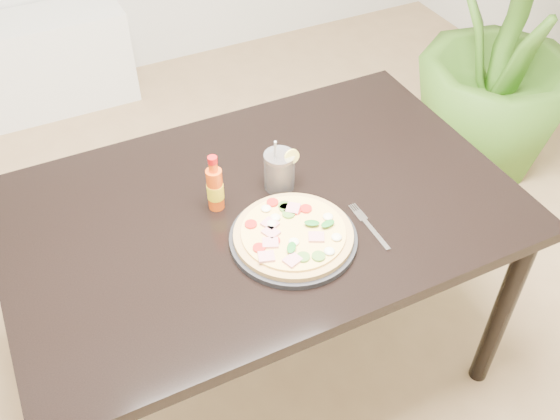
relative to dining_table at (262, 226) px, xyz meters
name	(u,v)px	position (x,y,z in m)	size (l,w,h in m)	color
floor	(324,357)	(0.19, -0.09, -0.67)	(4.50, 4.50, 0.00)	#9E7A51
dining_table	(262,226)	(0.00, 0.00, 0.00)	(1.40, 0.90, 0.75)	black
plate	(293,239)	(0.02, -0.16, 0.09)	(0.33, 0.33, 0.02)	black
pizza	(293,233)	(0.02, -0.16, 0.11)	(0.31, 0.31, 0.03)	tan
hot_sauce_bottle	(215,188)	(-0.11, 0.05, 0.15)	(0.05, 0.05, 0.17)	#ED4C0D
cola_cup	(279,171)	(0.08, 0.05, 0.14)	(0.09, 0.09, 0.18)	black
fork	(368,225)	(0.22, -0.20, 0.09)	(0.02, 0.19, 0.00)	silver
houseplant	(510,36)	(1.43, 0.59, -0.02)	(0.72, 0.72, 1.29)	#3D6E1D
plant_pot	(482,138)	(1.43, 0.59, -0.56)	(0.28, 0.28, 0.22)	brown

